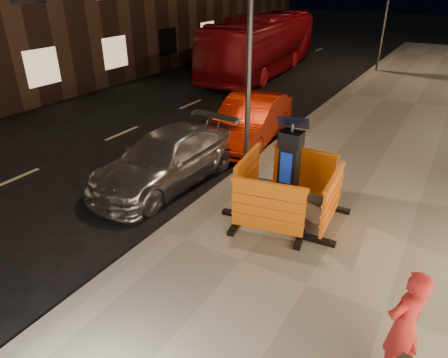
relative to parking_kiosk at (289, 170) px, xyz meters
The scene contains 14 objects.
ground_plane 2.88m from the parking_kiosk, 133.62° to the right, with size 120.00×120.00×0.00m, color black.
sidewalk 2.50m from the parking_kiosk, 57.89° to the right, with size 6.00×60.00×0.15m, color gray.
kerb 2.85m from the parking_kiosk, 133.62° to the right, with size 0.30×60.00×0.15m, color slate.
parking_kiosk is the anchor object (origin of this frame).
barrier_front 1.06m from the parking_kiosk, 90.00° to the right, with size 1.49×0.61×1.16m, color orange.
barrier_back 1.06m from the parking_kiosk, 90.00° to the left, with size 1.49×0.61×1.16m, color orange.
barrier_kerbside 1.06m from the parking_kiosk, behind, with size 1.49×0.61×1.16m, color orange.
barrier_bldgside 1.06m from the parking_kiosk, ahead, with size 1.49×0.61×1.16m, color orange.
car_silver 3.47m from the parking_kiosk, behind, with size 1.82×4.47×1.30m, color #B2B2B7.
car_red 4.76m from the parking_kiosk, 127.24° to the left, with size 1.53×4.38×1.44m, color #9E1703.
bus_doubledecker 14.73m from the parking_kiosk, 118.16° to the left, with size 2.50×10.67×2.97m, color maroon.
man 3.96m from the parking_kiosk, 46.50° to the right, with size 0.58×0.38×1.60m, color maroon.
street_lamp_mid 2.74m from the parking_kiosk, 144.74° to the left, with size 0.12×0.12×6.00m, color #3F3F44.
street_lamp_far 16.30m from the parking_kiosk, 95.53° to the left, with size 0.12×0.12×6.00m, color #3F3F44.
Camera 1 is at (4.45, -5.09, 4.72)m, focal length 32.00 mm.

